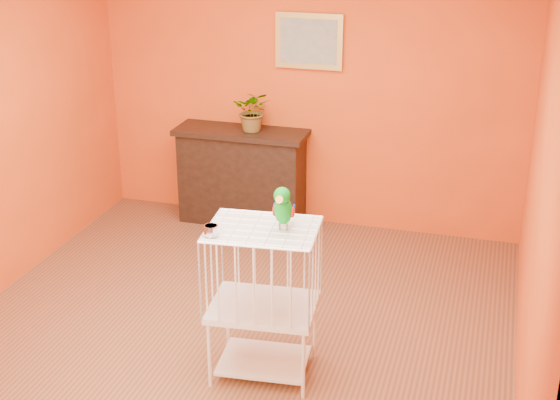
% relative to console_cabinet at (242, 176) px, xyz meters
% --- Properties ---
extents(ground, '(4.50, 4.50, 0.00)m').
position_rel_console_cabinet_xyz_m(ground, '(0.60, -2.03, -0.46)').
color(ground, brown).
rests_on(ground, ground).
extents(room_shell, '(4.50, 4.50, 4.50)m').
position_rel_console_cabinet_xyz_m(room_shell, '(0.60, -2.03, 1.12)').
color(room_shell, '#E34C15').
rests_on(room_shell, ground).
extents(console_cabinet, '(1.25, 0.45, 0.93)m').
position_rel_console_cabinet_xyz_m(console_cabinet, '(0.00, 0.00, 0.00)').
color(console_cabinet, black).
rests_on(console_cabinet, ground).
extents(potted_plant, '(0.40, 0.43, 0.30)m').
position_rel_console_cabinet_xyz_m(potted_plant, '(0.13, 0.02, 0.61)').
color(potted_plant, '#26722D').
rests_on(potted_plant, console_cabinet).
extents(framed_picture, '(0.62, 0.04, 0.50)m').
position_rel_console_cabinet_xyz_m(framed_picture, '(0.60, 0.19, 1.29)').
color(framed_picture, '#B99342').
rests_on(framed_picture, room_shell).
extents(birdcage, '(0.73, 0.59, 1.05)m').
position_rel_console_cabinet_xyz_m(birdcage, '(0.97, -2.37, 0.08)').
color(birdcage, silver).
rests_on(birdcage, ground).
extents(feed_cup, '(0.09, 0.09, 0.06)m').
position_rel_console_cabinet_xyz_m(feed_cup, '(0.70, -2.56, 0.62)').
color(feed_cup, silver).
rests_on(feed_cup, birdcage).
extents(parrot, '(0.14, 0.26, 0.29)m').
position_rel_console_cabinet_xyz_m(parrot, '(1.09, -2.35, 0.74)').
color(parrot, '#59544C').
rests_on(parrot, birdcage).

